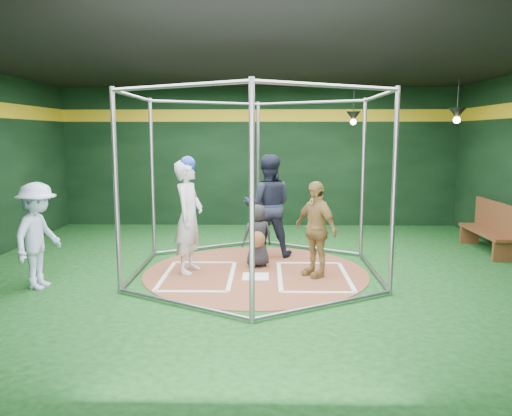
{
  "coord_description": "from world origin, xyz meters",
  "views": [
    {
      "loc": [
        0.17,
        -8.25,
        2.34
      ],
      "look_at": [
        0.0,
        0.1,
        1.1
      ],
      "focal_mm": 35.0,
      "sensor_mm": 36.0,
      "label": 1
    }
  ],
  "objects_px": {
    "batter_figure": "(189,215)",
    "umpire": "(268,206)",
    "dugout_bench": "(490,226)",
    "visitor_leopard": "(315,229)"
  },
  "relations": [
    {
      "from": "batter_figure",
      "to": "umpire",
      "type": "xyz_separation_m",
      "value": [
        1.33,
        1.2,
        -0.0
      ]
    },
    {
      "from": "umpire",
      "to": "dugout_bench",
      "type": "height_order",
      "value": "umpire"
    },
    {
      "from": "batter_figure",
      "to": "dugout_bench",
      "type": "distance_m",
      "value": 6.0
    },
    {
      "from": "dugout_bench",
      "to": "visitor_leopard",
      "type": "bearing_deg",
      "value": -153.98
    },
    {
      "from": "visitor_leopard",
      "to": "umpire",
      "type": "relative_size",
      "value": 0.81
    },
    {
      "from": "umpire",
      "to": "dugout_bench",
      "type": "distance_m",
      "value": 4.47
    },
    {
      "from": "visitor_leopard",
      "to": "dugout_bench",
      "type": "height_order",
      "value": "visitor_leopard"
    },
    {
      "from": "umpire",
      "to": "visitor_leopard",
      "type": "bearing_deg",
      "value": 120.15
    },
    {
      "from": "visitor_leopard",
      "to": "dugout_bench",
      "type": "xyz_separation_m",
      "value": [
        3.65,
        1.78,
        -0.28
      ]
    },
    {
      "from": "visitor_leopard",
      "to": "umpire",
      "type": "height_order",
      "value": "umpire"
    }
  ]
}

